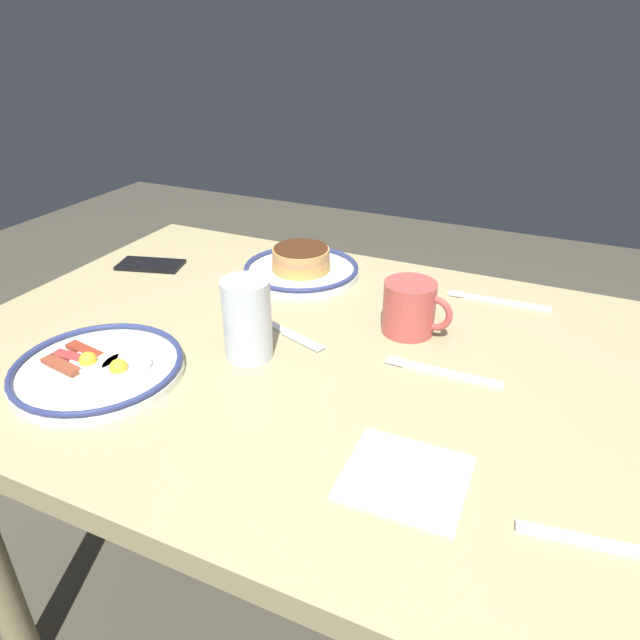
# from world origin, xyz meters

# --- Properties ---
(ground_plane) EXTENTS (6.00, 6.00, 0.00)m
(ground_plane) POSITION_xyz_m (0.00, 0.00, 0.00)
(ground_plane) COLOR #464235
(dining_table) EXTENTS (1.18, 0.88, 0.75)m
(dining_table) POSITION_xyz_m (0.00, 0.00, 0.65)
(dining_table) COLOR tan
(dining_table) RESTS_ON ground_plane
(plate_near_main) EXTENTS (0.25, 0.25, 0.06)m
(plate_near_main) POSITION_xyz_m (0.11, -0.27, 0.77)
(plate_near_main) COLOR white
(plate_near_main) RESTS_ON dining_table
(plate_center_pancakes) EXTENTS (0.27, 0.27, 0.04)m
(plate_center_pancakes) POSITION_xyz_m (0.23, 0.21, 0.76)
(plate_center_pancakes) COLOR white
(plate_center_pancakes) RESTS_ON dining_table
(coffee_mug) EXTENTS (0.13, 0.09, 0.10)m
(coffee_mug) POSITION_xyz_m (-0.18, -0.13, 0.80)
(coffee_mug) COLOR #BF4C47
(coffee_mug) RESTS_ON dining_table
(drinking_glass) EXTENTS (0.08, 0.08, 0.14)m
(drinking_glass) POSITION_xyz_m (0.04, 0.06, 0.81)
(drinking_glass) COLOR silver
(drinking_glass) RESTS_ON dining_table
(cell_phone) EXTENTS (0.16, 0.11, 0.01)m
(cell_phone) POSITION_xyz_m (0.45, -0.18, 0.75)
(cell_phone) COLOR black
(cell_phone) RESTS_ON dining_table
(paper_napkin) EXTENTS (0.15, 0.14, 0.00)m
(paper_napkin) POSITION_xyz_m (-0.28, 0.23, 0.75)
(paper_napkin) COLOR white
(paper_napkin) RESTS_ON dining_table
(fork_near) EXTENTS (0.20, 0.03, 0.01)m
(fork_near) POSITION_xyz_m (-0.30, -0.32, 0.75)
(fork_near) COLOR silver
(fork_near) RESTS_ON dining_table
(fork_far) EXTENTS (0.19, 0.02, 0.01)m
(fork_far) POSITION_xyz_m (-0.27, -0.02, 0.75)
(fork_far) COLOR silver
(fork_far) RESTS_ON dining_table
(butter_knife) EXTENTS (0.22, 0.09, 0.01)m
(butter_knife) POSITION_xyz_m (0.04, -0.04, 0.75)
(butter_knife) COLOR silver
(butter_knife) RESTS_ON dining_table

